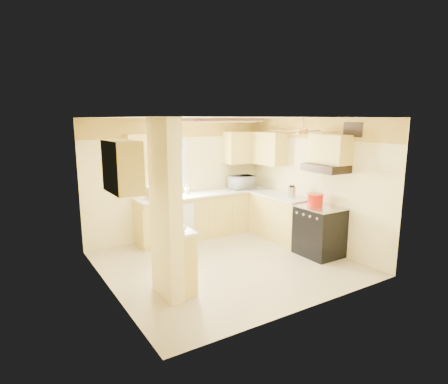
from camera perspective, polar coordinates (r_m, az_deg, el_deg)
floor at (r=6.65m, az=0.40°, el=-10.82°), size 4.00×4.00×0.00m
ceiling at (r=6.17m, az=0.44°, el=11.27°), size 4.00×4.00×0.00m
wall_back at (r=7.93m, az=-6.98°, el=2.08°), size 4.00×0.00×4.00m
wall_front at (r=4.84m, az=12.63°, el=-3.91°), size 4.00×0.00×4.00m
wall_left at (r=5.51m, az=-17.44°, el=-2.34°), size 0.00×3.80×3.80m
wall_right at (r=7.54m, az=13.35°, el=1.39°), size 0.00×3.80×3.80m
wallpaper_border at (r=7.82m, az=-7.10°, el=9.68°), size 4.00×0.02×0.40m
partition_column at (r=5.20m, az=-8.92°, el=-2.74°), size 0.20×0.70×2.50m
partition_ledge at (r=5.53m, az=-6.54°, el=-10.54°), size 0.25×0.55×0.90m
ledge_top at (r=5.37m, az=-6.65°, el=-5.87°), size 0.28×0.58×0.04m
lower_cabinets_back at (r=8.06m, az=-2.71°, el=-3.52°), size 3.00×0.60×0.90m
lower_cabinets_right at (r=7.93m, az=8.48°, el=-3.87°), size 0.60×1.40×0.90m
countertop_back at (r=7.95m, az=-2.71°, el=-0.25°), size 3.04×0.64×0.04m
countertop_right at (r=7.82m, az=8.52°, el=-0.55°), size 0.64×1.44×0.04m
dishwasher_panel at (r=7.47m, az=-6.56°, el=-4.93°), size 0.58×0.02×0.80m
window at (r=7.78m, az=-8.66°, el=4.09°), size 0.92×0.02×1.02m
upper_cab_back_left at (r=7.38m, az=-12.52°, el=5.92°), size 0.60×0.35×0.70m
upper_cab_back_right at (r=8.49m, az=3.01°, el=6.81°), size 0.90×0.35×0.70m
upper_cab_right at (r=8.27m, az=6.48°, el=6.64°), size 0.35×1.00×0.70m
upper_cab_left_wall at (r=5.21m, az=-15.24°, el=3.75°), size 0.35×0.75×0.70m
upper_cab_over_stove at (r=6.95m, az=15.82°, el=6.30°), size 0.35×0.76×0.52m
stove at (r=7.11m, az=14.34°, el=-5.77°), size 0.68×0.77×0.92m
range_hood at (r=6.93m, az=15.20°, el=3.56°), size 0.50×0.76×0.14m
poster_menu at (r=5.13m, az=-7.97°, el=3.93°), size 0.02×0.42×0.57m
poster_nashville at (r=5.25m, az=-7.79°, el=-3.12°), size 0.02×0.42×0.57m
ceiling_light_panel at (r=6.65m, az=-1.18°, el=10.87°), size 1.35×0.95×0.06m
ceiling_fan at (r=6.24m, az=11.85°, el=9.07°), size 1.15×1.15×0.26m
vent_grate at (r=6.83m, az=19.06°, el=8.98°), size 0.02×0.40×0.25m
microwave at (r=8.37m, az=2.73°, el=1.49°), size 0.56×0.40×0.29m
bowl at (r=5.28m, az=-6.74°, el=-5.67°), size 0.27×0.27×0.05m
dutch_oven at (r=7.12m, az=13.72°, el=-1.08°), size 0.31×0.31×0.21m
kettle at (r=7.51m, az=10.29°, el=-0.01°), size 0.17×0.17×0.25m
dish_rack at (r=7.50m, az=-10.19°, el=-0.29°), size 0.44×0.35×0.23m
utensil_crock at (r=7.83m, az=-5.65°, el=0.17°), size 0.10×0.10×0.20m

